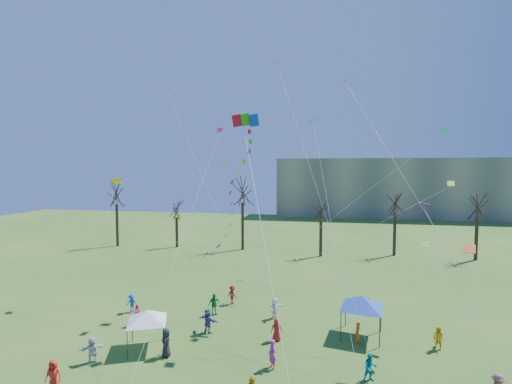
% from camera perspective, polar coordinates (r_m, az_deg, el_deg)
% --- Properties ---
extents(distant_building, '(60.00, 14.00, 15.00)m').
position_cam_1_polar(distant_building, '(99.37, 21.25, 0.65)').
color(distant_building, gray).
rests_on(distant_building, ground).
extents(bare_tree_row, '(69.08, 7.78, 11.31)m').
position_cam_1_polar(bare_tree_row, '(52.37, 7.74, -2.14)').
color(bare_tree_row, black).
rests_on(bare_tree_row, ground).
extents(big_box_kite, '(3.32, 6.86, 17.95)m').
position_cam_1_polar(big_box_kite, '(21.89, -2.59, 0.25)').
color(big_box_kite, red).
rests_on(big_box_kite, ground).
extents(canopy_tent_white, '(3.32, 3.32, 2.68)m').
position_cam_1_polar(canopy_tent_white, '(26.95, -17.03, -18.41)').
color(canopy_tent_white, '#3F3F44').
rests_on(canopy_tent_white, ground).
extents(canopy_tent_blue, '(3.98, 3.98, 3.04)m').
position_cam_1_polar(canopy_tent_blue, '(28.47, 16.58, -16.51)').
color(canopy_tent_blue, '#3F3F44').
rests_on(canopy_tent_blue, ground).
extents(festival_crowd, '(26.82, 16.11, 1.86)m').
position_cam_1_polar(festival_crowd, '(25.79, 0.28, -22.75)').
color(festival_crowd, red).
rests_on(festival_crowd, ground).
extents(small_kites_aloft, '(26.60, 17.98, 32.11)m').
position_cam_1_polar(small_kites_aloft, '(26.95, 7.58, 3.84)').
color(small_kites_aloft, '#FFAE0D').
rests_on(small_kites_aloft, ground).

